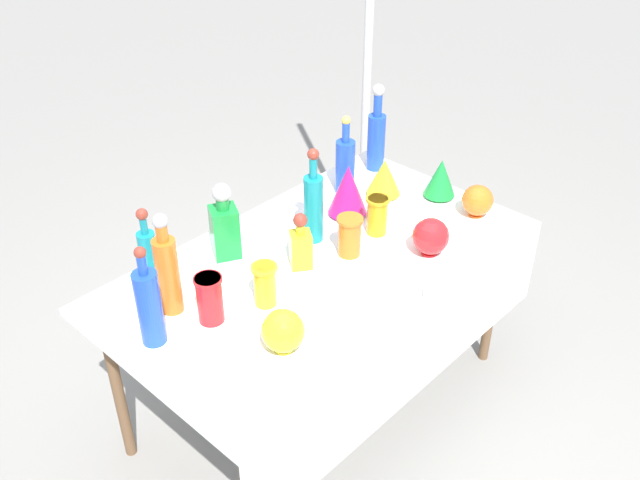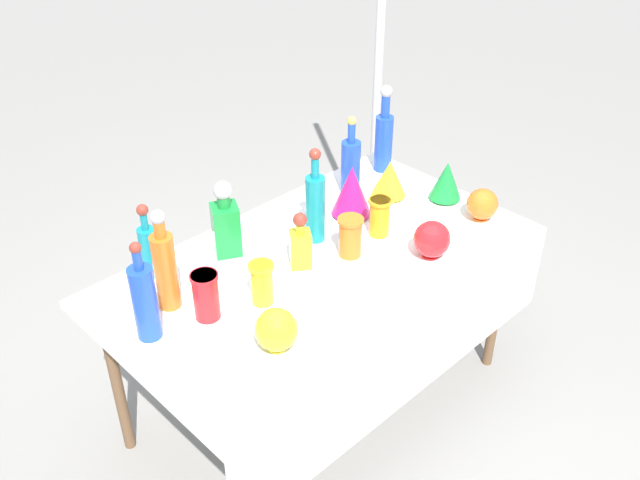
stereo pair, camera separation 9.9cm
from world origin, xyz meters
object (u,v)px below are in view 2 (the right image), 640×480
(slender_vase_1, at_px, (206,295))
(slender_vase_2, at_px, (262,282))
(slender_vase_0, at_px, (350,235))
(fluted_vase_0, at_px, (390,178))
(square_decanter_0, at_px, (300,244))
(square_decanter_1, at_px, (226,223))
(fluted_vase_2, at_px, (446,180))
(round_bowl_0, at_px, (482,204))
(tall_bottle_5, at_px, (148,247))
(round_bowl_2, at_px, (276,330))
(slender_vase_3, at_px, (380,215))
(tall_bottle_4, at_px, (315,205))
(round_bowl_1, at_px, (432,239))
(tall_bottle_3, at_px, (145,300))
(tall_bottle_1, at_px, (165,267))
(canopy_pole, at_px, (377,94))
(tall_bottle_0, at_px, (384,137))
(fluted_vase_1, at_px, (352,190))
(tall_bottle_2, at_px, (351,165))

(slender_vase_1, xyz_separation_m, slender_vase_2, (0.19, -0.07, -0.01))
(slender_vase_0, bearing_deg, fluted_vase_0, 23.15)
(square_decanter_0, distance_m, square_decanter_1, 0.30)
(square_decanter_1, height_order, fluted_vase_2, square_decanter_1)
(fluted_vase_2, xyz_separation_m, round_bowl_0, (-0.02, -0.21, -0.02))
(tall_bottle_5, xyz_separation_m, round_bowl_2, (0.07, -0.63, -0.04))
(slender_vase_3, xyz_separation_m, fluted_vase_0, (0.26, 0.17, 0.00))
(tall_bottle_4, height_order, tall_bottle_5, tall_bottle_4)
(tall_bottle_5, height_order, slender_vase_0, tall_bottle_5)
(tall_bottle_4, distance_m, tall_bottle_5, 0.65)
(slender_vase_2, bearing_deg, slender_vase_0, -1.85)
(round_bowl_1, bearing_deg, slender_vase_1, 159.63)
(tall_bottle_3, height_order, slender_vase_0, tall_bottle_3)
(square_decanter_0, bearing_deg, tall_bottle_1, 163.69)
(square_decanter_0, bearing_deg, tall_bottle_5, 141.68)
(tall_bottle_3, bearing_deg, tall_bottle_1, 31.91)
(square_decanter_0, height_order, slender_vase_2, square_decanter_0)
(canopy_pole, bearing_deg, square_decanter_1, -163.91)
(tall_bottle_0, distance_m, slender_vase_3, 0.56)
(tall_bottle_1, bearing_deg, slender_vase_1, -68.07)
(slender_vase_2, distance_m, round_bowl_1, 0.69)
(round_bowl_1, bearing_deg, fluted_vase_1, 90.08)
(tall_bottle_2, height_order, tall_bottle_4, tall_bottle_4)
(square_decanter_0, height_order, slender_vase_3, square_decanter_0)
(slender_vase_1, bearing_deg, slender_vase_2, -20.46)
(tall_bottle_2, bearing_deg, fluted_vase_0, -55.74)
(tall_bottle_2, relative_size, round_bowl_1, 2.40)
(tall_bottle_0, distance_m, canopy_pole, 0.46)
(tall_bottle_3, bearing_deg, tall_bottle_0, 9.38)
(round_bowl_0, bearing_deg, slender_vase_3, 150.18)
(tall_bottle_5, height_order, canopy_pole, canopy_pole)
(tall_bottle_2, xyz_separation_m, tall_bottle_5, (-0.97, 0.10, -0.02))
(tall_bottle_1, distance_m, slender_vase_3, 0.89)
(tall_bottle_3, relative_size, square_decanter_1, 1.20)
(fluted_vase_1, xyz_separation_m, round_bowl_0, (0.36, -0.40, -0.05))
(slender_vase_2, height_order, round_bowl_0, slender_vase_2)
(tall_bottle_3, relative_size, canopy_pole, 0.16)
(slender_vase_0, xyz_separation_m, slender_vase_1, (-0.62, 0.08, 0.01))
(slender_vase_1, bearing_deg, slender_vase_0, -7.74)
(slender_vase_2, relative_size, round_bowl_2, 1.07)
(slender_vase_1, xyz_separation_m, slender_vase_3, (0.81, -0.07, -0.01))
(tall_bottle_4, distance_m, round_bowl_2, 0.66)
(square_decanter_1, height_order, fluted_vase_1, square_decanter_1)
(canopy_pole, bearing_deg, tall_bottle_5, -169.76)
(fluted_vase_0, xyz_separation_m, round_bowl_2, (-1.00, -0.39, -0.01))
(tall_bottle_5, relative_size, slender_vase_0, 1.85)
(tall_bottle_2, distance_m, fluted_vase_2, 0.42)
(tall_bottle_2, relative_size, square_decanter_0, 1.58)
(tall_bottle_0, bearing_deg, round_bowl_1, -123.41)
(tall_bottle_1, distance_m, fluted_vase_1, 0.89)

